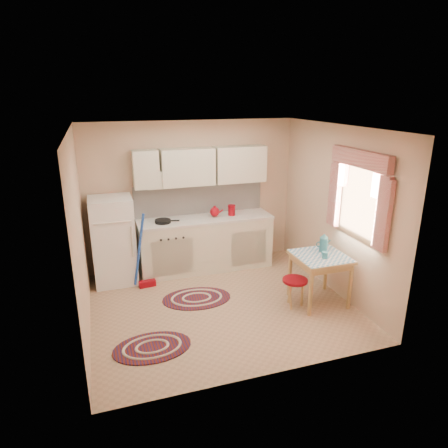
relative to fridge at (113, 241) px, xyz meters
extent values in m
plane|color=tan|center=(1.37, -1.25, -0.70)|extent=(3.60, 3.60, 0.00)
cube|color=silver|center=(1.37, -1.25, 1.80)|extent=(3.60, 3.20, 0.04)
cube|color=tan|center=(1.37, 0.35, 0.55)|extent=(3.60, 0.04, 2.50)
cube|color=tan|center=(1.37, -2.85, 0.55)|extent=(3.60, 0.04, 2.50)
cube|color=tan|center=(-0.43, -1.25, 0.55)|extent=(0.04, 3.20, 2.50)
cube|color=tan|center=(3.17, -1.25, 0.55)|extent=(0.04, 3.20, 2.50)
cube|color=silver|center=(1.50, 0.34, 0.50)|extent=(2.25, 0.03, 0.55)
cube|color=beige|center=(1.50, 0.19, 1.07)|extent=(2.25, 0.33, 0.60)
cube|color=white|center=(3.15, -1.80, 0.85)|extent=(0.04, 0.85, 0.95)
cube|color=white|center=(0.00, 0.00, 0.00)|extent=(0.65, 0.60, 1.40)
cube|color=beige|center=(1.52, 0.05, -0.26)|extent=(2.25, 0.60, 0.88)
cube|color=silver|center=(1.52, 0.05, 0.20)|extent=(2.27, 0.62, 0.04)
cylinder|color=black|center=(0.79, 0.00, 0.24)|extent=(0.31, 0.31, 0.05)
cylinder|color=maroon|center=(1.99, 0.05, 0.30)|extent=(0.15, 0.15, 0.16)
cube|color=tan|center=(2.76, -1.59, -0.34)|extent=(0.72, 0.72, 0.72)
cylinder|color=maroon|center=(2.36, -1.61, -0.49)|extent=(0.37, 0.37, 0.42)
cylinder|color=#296E80|center=(2.76, -1.69, 0.07)|extent=(0.10, 0.10, 0.10)
camera|label=1|loc=(-0.17, -6.13, 2.22)|focal=32.00mm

